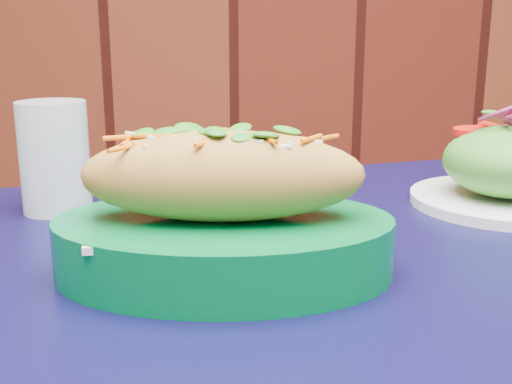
{
  "coord_description": "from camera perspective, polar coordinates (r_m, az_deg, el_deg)",
  "views": [
    {
      "loc": [
        -0.03,
        0.93,
        0.96
      ],
      "look_at": [
        -0.0,
        1.5,
        0.81
      ],
      "focal_mm": 45.0,
      "sensor_mm": 36.0,
      "label": 1
    }
  ],
  "objects": [
    {
      "name": "cafe_table",
      "position": [
        0.62,
        8.44,
        -14.32
      ],
      "size": [
        0.97,
        0.97,
        0.75
      ],
      "rotation": [
        0.0,
        0.0,
        0.24
      ],
      "color": "black",
      "rests_on": "ground"
    },
    {
      "name": "banh_mi_basket",
      "position": [
        0.55,
        -2.9,
        -2.26
      ],
      "size": [
        0.3,
        0.2,
        0.13
      ],
      "rotation": [
        0.0,
        0.0,
        -0.04
      ],
      "color": "#00632B",
      "rests_on": "cafe_table"
    },
    {
      "name": "salad_plate",
      "position": [
        0.81,
        21.45,
        1.95
      ],
      "size": [
        0.22,
        0.22,
        0.12
      ],
      "rotation": [
        0.0,
        0.0,
        0.37
      ],
      "color": "white",
      "rests_on": "cafe_table"
    },
    {
      "name": "water_glass",
      "position": [
        0.77,
        -17.47,
        2.98
      ],
      "size": [
        0.08,
        0.08,
        0.13
      ],
      "primitive_type": "cylinder",
      "color": "silver",
      "rests_on": "cafe_table"
    }
  ]
}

